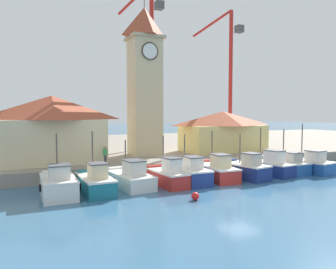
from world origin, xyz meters
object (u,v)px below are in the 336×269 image
(fishing_boat_left_outer, at_px, (95,182))
(fishing_boat_right_outer, at_px, (266,166))
(fishing_boat_mid_right, at_px, (216,170))
(fishing_boat_end_right, at_px, (308,164))
(warehouse_left, at_px, (52,128))
(fishing_boat_mid_left, at_px, (167,176))
(fishing_boat_right_inner, at_px, (245,169))
(fishing_boat_far_left, at_px, (58,185))
(port_crane_far, at_px, (229,92))
(dock_worker_near_tower, at_px, (105,155))
(clock_tower, at_px, (145,78))
(fishing_boat_left_inner, at_px, (130,178))
(port_crane_near, at_px, (151,83))
(warehouse_right, at_px, (223,131))
(fishing_boat_center, at_px, (188,173))
(mooring_buoy, at_px, (195,196))
(fishing_boat_far_right, at_px, (287,165))

(fishing_boat_left_outer, relative_size, fishing_boat_right_outer, 0.86)
(fishing_boat_left_outer, xyz_separation_m, fishing_boat_mid_right, (10.20, 0.59, -0.00))
(fishing_boat_end_right, xyz_separation_m, warehouse_left, (-21.86, 9.34, 3.45))
(fishing_boat_mid_left, relative_size, fishing_boat_right_inner, 1.00)
(fishing_boat_mid_right, bearing_deg, fishing_boat_far_left, -177.60)
(port_crane_far, height_order, dock_worker_near_tower, port_crane_far)
(fishing_boat_end_right, distance_m, clock_tower, 18.30)
(fishing_boat_mid_right, xyz_separation_m, fishing_boat_right_inner, (2.38, -0.80, 0.04))
(fishing_boat_left_outer, xyz_separation_m, fishing_boat_right_outer, (15.56, 0.54, 0.02))
(fishing_boat_left_inner, bearing_deg, port_crane_near, 63.45)
(fishing_boat_left_outer, xyz_separation_m, warehouse_left, (-1.96, 9.23, 3.43))
(warehouse_left, relative_size, port_crane_far, 0.47)
(warehouse_right, relative_size, port_crane_near, 0.46)
(fishing_boat_right_inner, xyz_separation_m, clock_tower, (-5.09, 10.49, 8.47))
(fishing_boat_left_inner, height_order, fishing_boat_mid_right, fishing_boat_mid_right)
(fishing_boat_right_outer, relative_size, dock_worker_near_tower, 3.37)
(fishing_boat_right_outer, bearing_deg, fishing_boat_far_left, -178.47)
(fishing_boat_mid_right, relative_size, dock_worker_near_tower, 3.28)
(fishing_boat_right_inner, bearing_deg, fishing_boat_left_outer, 179.02)
(port_crane_far, bearing_deg, fishing_boat_center, -132.66)
(warehouse_left, height_order, port_crane_far, port_crane_far)
(fishing_boat_end_right, relative_size, mooring_buoy, 9.90)
(fishing_boat_end_right, distance_m, port_crane_near, 21.49)
(fishing_boat_end_right, bearing_deg, clock_tower, 140.07)
(fishing_boat_left_inner, bearing_deg, mooring_buoy, -63.84)
(fishing_boat_mid_left, distance_m, dock_worker_near_tower, 6.24)
(clock_tower, relative_size, port_crane_far, 0.88)
(fishing_boat_far_left, bearing_deg, fishing_boat_right_outer, 1.53)
(fishing_boat_right_inner, height_order, warehouse_left, warehouse_left)
(fishing_boat_mid_left, bearing_deg, fishing_boat_left_inner, 166.38)
(port_crane_near, bearing_deg, fishing_boat_mid_left, -107.67)
(fishing_boat_left_outer, xyz_separation_m, fishing_boat_right_inner, (12.58, -0.21, 0.04))
(fishing_boat_right_inner, distance_m, port_crane_near, 19.70)
(port_crane_near, height_order, dock_worker_near_tower, port_crane_near)
(fishing_boat_far_right, xyz_separation_m, mooring_buoy, (-12.46, -4.86, -0.45))
(clock_tower, bearing_deg, fishing_boat_center, -89.91)
(port_crane_near, xyz_separation_m, port_crane_far, (12.44, 0.31, -0.76))
(fishing_boat_center, distance_m, fishing_boat_right_outer, 8.06)
(fishing_boat_mid_left, distance_m, warehouse_left, 12.25)
(fishing_boat_right_outer, height_order, clock_tower, clock_tower)
(fishing_boat_left_inner, xyz_separation_m, dock_worker_near_tower, (-0.79, 4.30, 1.22))
(fishing_boat_right_outer, distance_m, dock_worker_near_tower, 14.40)
(fishing_boat_right_outer, bearing_deg, warehouse_left, 153.62)
(fishing_boat_mid_right, bearing_deg, clock_tower, 105.60)
(warehouse_right, bearing_deg, fishing_boat_far_left, -153.36)
(fishing_boat_far_left, bearing_deg, fishing_boat_left_inner, 8.64)
(fishing_boat_left_inner, bearing_deg, fishing_boat_mid_left, -13.62)
(fishing_boat_right_outer, bearing_deg, dock_worker_near_tower, 161.27)
(port_crane_far, relative_size, mooring_buoy, 37.93)
(fishing_boat_left_inner, height_order, fishing_boat_center, fishing_boat_center)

